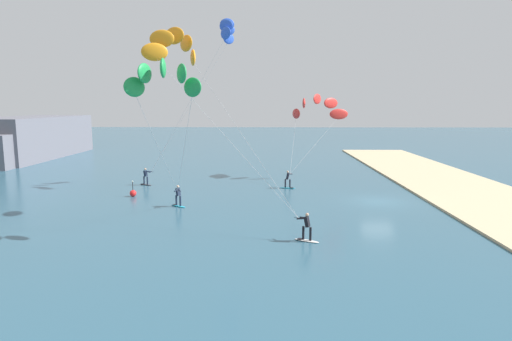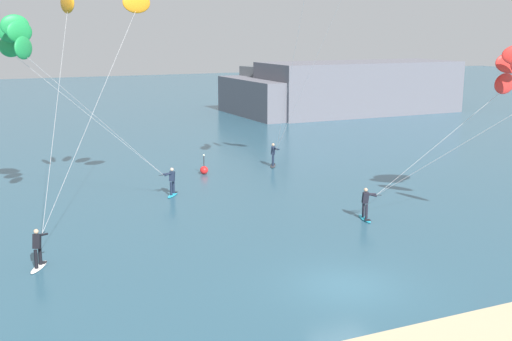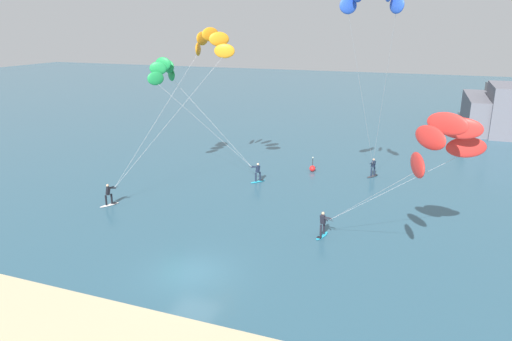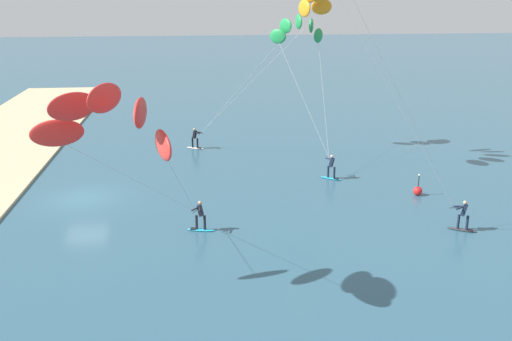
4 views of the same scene
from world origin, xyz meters
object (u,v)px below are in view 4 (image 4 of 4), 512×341
Objects in this scene: kitesurfer_far_out at (300,35)px; marker_buoy at (418,191)px; kitesurfer_nearshore at (111,124)px; kitesurfer_mid_water at (307,6)px.

marker_buoy is (11.35, 5.62, -8.54)m from kitesurfer_far_out.
marker_buoy is at bearing 121.71° from kitesurfer_nearshore.
kitesurfer_far_out is at bearing 176.98° from kitesurfer_mid_water.
kitesurfer_nearshore is at bearing -27.09° from kitesurfer_far_out.
kitesurfer_nearshore is 6.53× the size of marker_buoy.
kitesurfer_nearshore is 20.88m from marker_buoy.
kitesurfer_far_out is 7.51× the size of marker_buoy.
kitesurfer_mid_water is at bearing 148.73° from kitesurfer_nearshore.
kitesurfer_mid_water is 9.25× the size of marker_buoy.
kitesurfer_mid_water is (-17.92, 10.89, 3.73)m from kitesurfer_nearshore.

